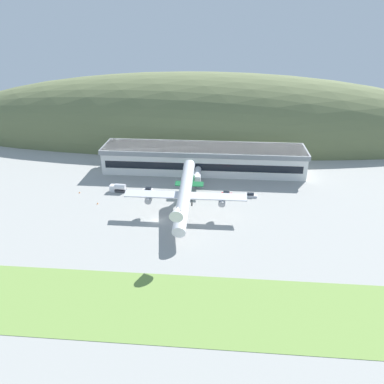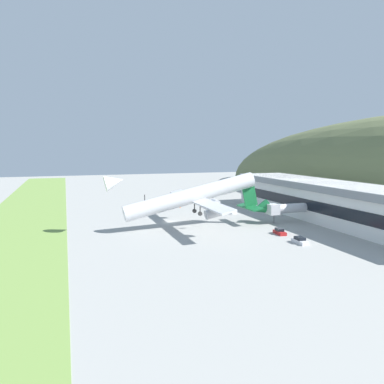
{
  "view_description": "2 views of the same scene",
  "coord_description": "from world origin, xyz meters",
  "px_view_note": "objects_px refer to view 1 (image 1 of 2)",
  "views": [
    {
      "loc": [
        20.55,
        -106.26,
        62.01
      ],
      "look_at": [
        10.96,
        7.17,
        7.61
      ],
      "focal_mm": 35.0,
      "sensor_mm": 36.0,
      "label": 1
    },
    {
      "loc": [
        100.52,
        -27.58,
        21.05
      ],
      "look_at": [
        10.66,
        2.89,
        9.68
      ],
      "focal_mm": 35.0,
      "sensor_mm": 36.0,
      "label": 2
    }
  ],
  "objects_px": {
    "terminal_building": "(203,157)",
    "service_car_0": "(148,190)",
    "service_car_1": "(251,195)",
    "jetway_0": "(197,175)",
    "service_car_2": "(227,194)",
    "cargo_airplane": "(185,194)",
    "fuel_truck": "(118,188)",
    "traffic_cone_0": "(97,203)",
    "traffic_cone_1": "(79,192)"
  },
  "relations": [
    {
      "from": "terminal_building",
      "to": "cargo_airplane",
      "type": "xyz_separation_m",
      "value": [
        -3.84,
        -40.83,
        1.92
      ]
    },
    {
      "from": "service_car_0",
      "to": "service_car_1",
      "type": "height_order",
      "value": "same"
    },
    {
      "from": "jetway_0",
      "to": "service_car_2",
      "type": "distance_m",
      "value": 15.23
    },
    {
      "from": "service_car_2",
      "to": "cargo_airplane",
      "type": "bearing_deg",
      "value": -129.43
    },
    {
      "from": "service_car_1",
      "to": "service_car_2",
      "type": "bearing_deg",
      "value": 177.28
    },
    {
      "from": "service_car_1",
      "to": "traffic_cone_0",
      "type": "height_order",
      "value": "service_car_1"
    },
    {
      "from": "jetway_0",
      "to": "traffic_cone_0",
      "type": "relative_size",
      "value": 20.64
    },
    {
      "from": "jetway_0",
      "to": "cargo_airplane",
      "type": "distance_m",
      "value": 26.35
    },
    {
      "from": "jetway_0",
      "to": "traffic_cone_0",
      "type": "height_order",
      "value": "jetway_0"
    },
    {
      "from": "terminal_building",
      "to": "traffic_cone_0",
      "type": "height_order",
      "value": "terminal_building"
    },
    {
      "from": "jetway_0",
      "to": "cargo_airplane",
      "type": "height_order",
      "value": "cargo_airplane"
    },
    {
      "from": "jetway_0",
      "to": "cargo_airplane",
      "type": "bearing_deg",
      "value": -94.7
    },
    {
      "from": "traffic_cone_0",
      "to": "traffic_cone_1",
      "type": "bearing_deg",
      "value": 139.28
    },
    {
      "from": "cargo_airplane",
      "to": "terminal_building",
      "type": "bearing_deg",
      "value": 84.63
    },
    {
      "from": "jetway_0",
      "to": "service_car_1",
      "type": "height_order",
      "value": "jetway_0"
    },
    {
      "from": "cargo_airplane",
      "to": "fuel_truck",
      "type": "height_order",
      "value": "cargo_airplane"
    },
    {
      "from": "cargo_airplane",
      "to": "service_car_2",
      "type": "height_order",
      "value": "cargo_airplane"
    },
    {
      "from": "jetway_0",
      "to": "cargo_airplane",
      "type": "relative_size",
      "value": 0.26
    },
    {
      "from": "terminal_building",
      "to": "jetway_0",
      "type": "distance_m",
      "value": 15.15
    },
    {
      "from": "service_car_2",
      "to": "terminal_building",
      "type": "bearing_deg",
      "value": 113.24
    },
    {
      "from": "service_car_1",
      "to": "service_car_0",
      "type": "bearing_deg",
      "value": 177.56
    },
    {
      "from": "jetway_0",
      "to": "service_car_1",
      "type": "xyz_separation_m",
      "value": [
        20.94,
        -9.29,
        -3.41
      ]
    },
    {
      "from": "service_car_1",
      "to": "fuel_truck",
      "type": "relative_size",
      "value": 0.74
    },
    {
      "from": "traffic_cone_1",
      "to": "traffic_cone_0",
      "type": "bearing_deg",
      "value": -40.72
    },
    {
      "from": "terminal_building",
      "to": "service_car_0",
      "type": "height_order",
      "value": "terminal_building"
    },
    {
      "from": "traffic_cone_0",
      "to": "jetway_0",
      "type": "bearing_deg",
      "value": 30.1
    },
    {
      "from": "cargo_airplane",
      "to": "fuel_truck",
      "type": "relative_size",
      "value": 7.28
    },
    {
      "from": "terminal_building",
      "to": "jetway_0",
      "type": "xyz_separation_m",
      "value": [
        -1.71,
        -14.9,
        -2.19
      ]
    },
    {
      "from": "service_car_0",
      "to": "service_car_1",
      "type": "xyz_separation_m",
      "value": [
        39.34,
        -1.67,
        0.0
      ]
    },
    {
      "from": "terminal_building",
      "to": "service_car_2",
      "type": "bearing_deg",
      "value": -66.76
    },
    {
      "from": "traffic_cone_1",
      "to": "cargo_airplane",
      "type": "bearing_deg",
      "value": -18.79
    },
    {
      "from": "cargo_airplane",
      "to": "jetway_0",
      "type": "bearing_deg",
      "value": 85.3
    },
    {
      "from": "service_car_1",
      "to": "fuel_truck",
      "type": "bearing_deg",
      "value": 179.69
    },
    {
      "from": "terminal_building",
      "to": "service_car_1",
      "type": "height_order",
      "value": "terminal_building"
    },
    {
      "from": "service_car_0",
      "to": "cargo_airplane",
      "type": "bearing_deg",
      "value": -48.39
    },
    {
      "from": "service_car_1",
      "to": "service_car_2",
      "type": "height_order",
      "value": "service_car_2"
    },
    {
      "from": "service_car_1",
      "to": "traffic_cone_1",
      "type": "xyz_separation_m",
      "value": [
        -65.22,
        -2.3,
        -0.3
      ]
    },
    {
      "from": "service_car_0",
      "to": "traffic_cone_1",
      "type": "bearing_deg",
      "value": -171.26
    },
    {
      "from": "service_car_1",
      "to": "service_car_2",
      "type": "relative_size",
      "value": 1.07
    },
    {
      "from": "cargo_airplane",
      "to": "fuel_truck",
      "type": "xyz_separation_m",
      "value": [
        -27.62,
        16.92,
        -6.59
      ]
    },
    {
      "from": "service_car_1",
      "to": "traffic_cone_0",
      "type": "relative_size",
      "value": 7.9
    },
    {
      "from": "service_car_0",
      "to": "fuel_truck",
      "type": "height_order",
      "value": "fuel_truck"
    },
    {
      "from": "terminal_building",
      "to": "fuel_truck",
      "type": "height_order",
      "value": "terminal_building"
    },
    {
      "from": "terminal_building",
      "to": "fuel_truck",
      "type": "xyz_separation_m",
      "value": [
        -31.46,
        -23.92,
        -4.67
      ]
    },
    {
      "from": "terminal_building",
      "to": "jetway_0",
      "type": "bearing_deg",
      "value": -96.54
    },
    {
      "from": "fuel_truck",
      "to": "service_car_1",
      "type": "bearing_deg",
      "value": -0.31
    },
    {
      "from": "traffic_cone_1",
      "to": "service_car_1",
      "type": "bearing_deg",
      "value": 2.02
    },
    {
      "from": "terminal_building",
      "to": "service_car_2",
      "type": "relative_size",
      "value": 20.14
    },
    {
      "from": "cargo_airplane",
      "to": "traffic_cone_1",
      "type": "relative_size",
      "value": 78.22
    },
    {
      "from": "service_car_0",
      "to": "traffic_cone_1",
      "type": "distance_m",
      "value": 26.18
    }
  ]
}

